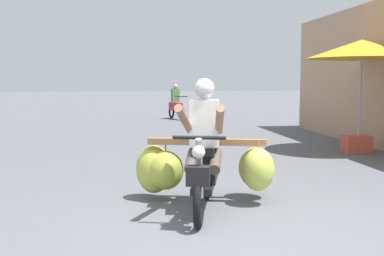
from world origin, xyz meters
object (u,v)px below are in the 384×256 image
(motorbike_distant_ahead_left, at_px, (176,105))
(produce_crate, at_px, (356,144))
(market_umbrella_near_shop, at_px, (362,49))
(motorbike_main_loaded, at_px, (203,164))

(motorbike_distant_ahead_left, bearing_deg, produce_crate, -71.86)
(market_umbrella_near_shop, bearing_deg, motorbike_main_loaded, -136.96)
(motorbike_distant_ahead_left, xyz_separation_m, market_umbrella_near_shop, (3.05, -9.06, 1.64))
(motorbike_main_loaded, relative_size, motorbike_distant_ahead_left, 1.22)
(produce_crate, bearing_deg, motorbike_distant_ahead_left, 108.14)
(motorbike_main_loaded, height_order, produce_crate, motorbike_main_loaded)
(produce_crate, bearing_deg, market_umbrella_near_shop, 28.05)
(market_umbrella_near_shop, xyz_separation_m, produce_crate, (-0.07, -0.04, -2.03))
(motorbike_distant_ahead_left, relative_size, market_umbrella_near_shop, 0.65)
(motorbike_main_loaded, relative_size, market_umbrella_near_shop, 0.80)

